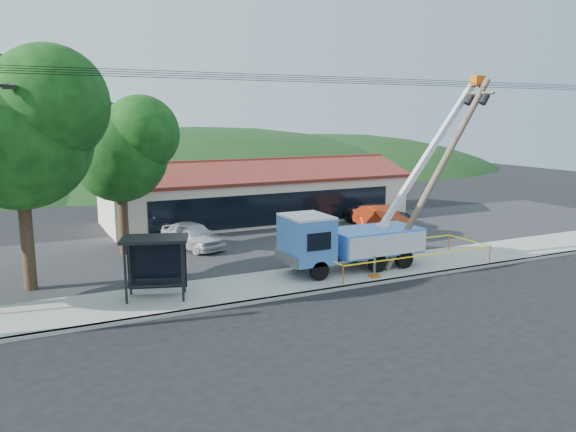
% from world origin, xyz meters
% --- Properties ---
extents(ground, '(120.00, 120.00, 0.00)m').
position_xyz_m(ground, '(0.00, 0.00, 0.00)').
color(ground, black).
rests_on(ground, ground).
extents(curb, '(60.00, 0.25, 0.15)m').
position_xyz_m(curb, '(0.00, 2.10, 0.07)').
color(curb, '#A7A49C').
rests_on(curb, ground).
extents(sidewalk, '(60.00, 4.00, 0.15)m').
position_xyz_m(sidewalk, '(0.00, 4.00, 0.07)').
color(sidewalk, '#A7A49C').
rests_on(sidewalk, ground).
extents(parking_lot, '(60.00, 12.00, 0.10)m').
position_xyz_m(parking_lot, '(0.00, 12.00, 0.05)').
color(parking_lot, '#28282B').
rests_on(parking_lot, ground).
extents(strip_mall, '(22.50, 8.53, 4.67)m').
position_xyz_m(strip_mall, '(4.00, 19.98, 1.88)').
color(strip_mall, beige).
rests_on(strip_mall, ground).
extents(tree_west_near, '(7.56, 6.72, 10.80)m').
position_xyz_m(tree_west_near, '(-12.00, 8.00, 7.52)').
color(tree_west_near, '#332316').
rests_on(tree_west_near, ground).
extents(tree_lot, '(6.30, 5.60, 8.94)m').
position_xyz_m(tree_lot, '(-7.00, 13.00, 6.21)').
color(tree_lot, '#332316').
rests_on(tree_lot, ground).
extents(hill_center, '(89.60, 64.00, 32.00)m').
position_xyz_m(hill_center, '(10.00, 55.00, 0.00)').
color(hill_center, '#153A15').
rests_on(hill_center, ground).
extents(hill_east, '(72.80, 52.00, 26.00)m').
position_xyz_m(hill_east, '(30.00, 55.00, 0.00)').
color(hill_east, '#153A15').
rests_on(hill_east, ground).
extents(utility_truck, '(11.62, 3.97, 9.74)m').
position_xyz_m(utility_truck, '(2.59, 4.50, 1.78)').
color(utility_truck, black).
rests_on(utility_truck, ground).
extents(leaning_pole, '(6.36, 1.88, 9.67)m').
position_xyz_m(leaning_pole, '(7.57, 3.59, 5.36)').
color(leaning_pole, brown).
rests_on(leaning_pole, ground).
extents(bus_shelter, '(3.11, 2.45, 2.63)m').
position_xyz_m(bus_shelter, '(-7.17, 4.33, 2.08)').
color(bus_shelter, black).
rests_on(bus_shelter, ground).
extents(caution_tape, '(9.12, 3.18, 0.92)m').
position_xyz_m(caution_tape, '(5.49, 3.95, 0.83)').
color(caution_tape, '#D6590B').
rests_on(caution_tape, ground).
extents(car_silver, '(3.27, 4.99, 1.58)m').
position_xyz_m(car_silver, '(-3.18, 12.49, 0.00)').
color(car_silver, silver).
rests_on(car_silver, ground).
extents(car_red, '(1.85, 4.98, 1.63)m').
position_xyz_m(car_red, '(9.94, 12.05, 0.00)').
color(car_red, '#A42C10').
rests_on(car_red, ground).
extents(car_dark, '(3.69, 5.63, 1.44)m').
position_xyz_m(car_dark, '(10.94, 13.85, 0.00)').
color(car_dark, '#222127').
rests_on(car_dark, ground).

